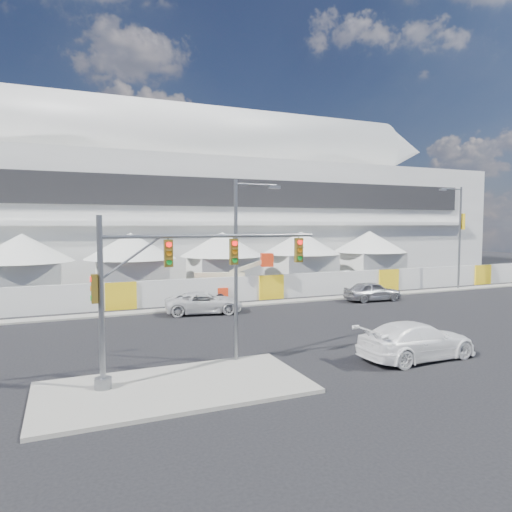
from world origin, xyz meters
name	(u,v)px	position (x,y,z in m)	size (l,w,h in m)	color
ground	(283,352)	(0.00, 0.00, 0.00)	(160.00, 160.00, 0.00)	black
median_island	(175,387)	(-6.00, -3.00, 0.07)	(10.00, 5.00, 0.15)	gray
far_curb	(420,292)	(20.00, 12.50, 0.06)	(80.00, 1.20, 0.12)	gray
stadium	(207,201)	(8.71, 41.50, 9.45)	(80.00, 24.80, 21.98)	silver
tent_row	(178,256)	(0.50, 24.00, 3.15)	(53.40, 8.40, 5.40)	silver
hoarding_fence	(271,287)	(6.00, 14.50, 1.00)	(70.00, 0.25, 2.00)	silver
scaffold_tower	(442,225)	(46.00, 36.00, 6.00)	(4.40, 4.40, 12.00)	#595B60
sedan_silver	(372,291)	(13.16, 10.40, 0.79)	(4.63, 1.86, 1.58)	#9B9C9F
pickup_curb	(204,303)	(-0.84, 10.72, 0.75)	(5.36, 2.47, 1.49)	silver
pickup_near	(417,340)	(5.15, -3.43, 0.85)	(5.85, 2.38, 1.70)	white
lot_car_a	(351,277)	(17.97, 20.40, 0.66)	(4.02, 1.40, 1.33)	white
lot_car_b	(447,274)	(28.06, 17.18, 0.82)	(4.81, 1.94, 1.64)	black
traffic_mast	(159,288)	(-6.43, -2.28, 3.76)	(9.06, 0.62, 6.38)	gray
streetlight_median	(240,257)	(-2.53, -0.80, 4.73)	(2.21, 0.22, 7.97)	gray
streetlight_curb	(458,230)	(24.46, 12.50, 5.61)	(2.86, 0.64, 9.67)	slate
boom_lift	(212,288)	(1.27, 15.50, 1.03)	(7.79, 2.72, 3.84)	red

